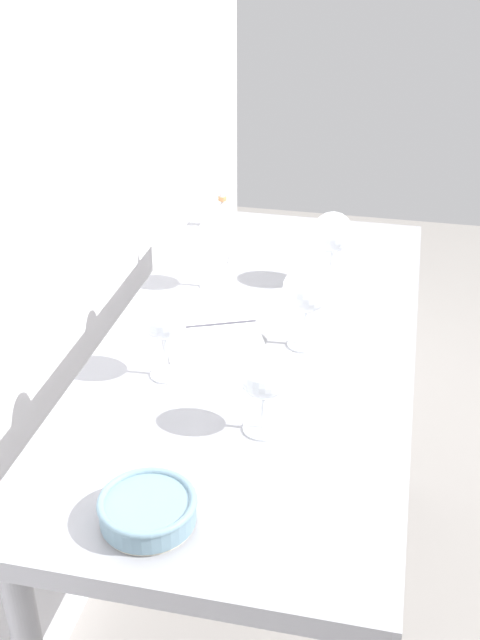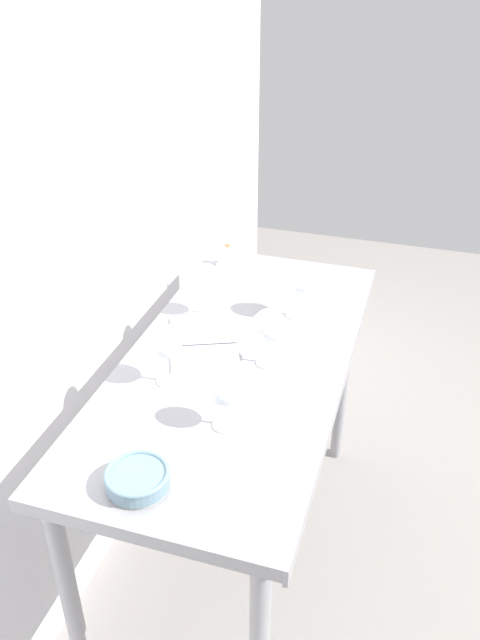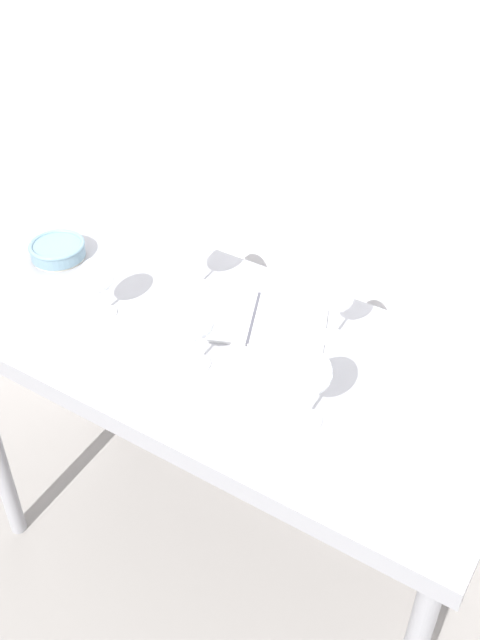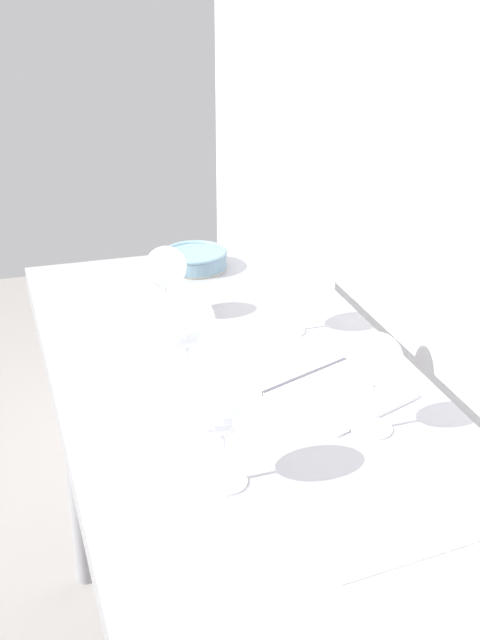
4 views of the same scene
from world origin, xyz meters
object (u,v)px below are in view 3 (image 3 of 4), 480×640
object	(u,v)px
wine_glass_near_left	(97,277)
tasting_bowl	(58,250)
wine_glass_far_right	(337,297)
tasting_sheet_upper	(408,400)
wine_glass_far_left	(194,244)
wine_glass_near_right	(309,374)
open_notebook	(254,318)
wine_glass_near_center	(193,321)

from	to	relation	value
wine_glass_near_left	tasting_bowl	distance (m)	0.30
wine_glass_far_right	tasting_sheet_upper	bearing A→B (deg)	-22.90
tasting_sheet_upper	wine_glass_far_left	bearing A→B (deg)	164.18
tasting_sheet_upper	wine_glass_near_right	bearing A→B (deg)	-139.64
tasting_bowl	wine_glass_far_left	bearing A→B (deg)	13.10
wine_glass_far_right	wine_glass_near_left	bearing A→B (deg)	-157.21
wine_glass_far_left	wine_glass_near_left	world-z (taller)	wine_glass_far_left
wine_glass_near_left	wine_glass_near_right	bearing A→B (deg)	-4.74
tasting_bowl	tasting_sheet_upper	bearing A→B (deg)	-0.19
open_notebook	wine_glass_near_right	bearing A→B (deg)	-63.54
wine_glass_far_left	wine_glass_far_right	xyz separation A→B (m)	(0.39, 0.00, -0.01)
open_notebook	tasting_sheet_upper	distance (m)	0.43
open_notebook	wine_glass_far_left	bearing A→B (deg)	146.22
wine_glass_near_center	wine_glass_far_right	world-z (taller)	wine_glass_near_center
wine_glass_near_left	open_notebook	distance (m)	0.39
wine_glass_near_left	tasting_bowl	world-z (taller)	wine_glass_near_left
wine_glass_near_right	tasting_bowl	xyz separation A→B (m)	(-0.86, 0.18, -0.11)
open_notebook	tasting_sheet_upper	world-z (taller)	open_notebook
open_notebook	wine_glass_near_left	bearing A→B (deg)	-174.22
wine_glass_near_center	wine_glass_near_left	bearing A→B (deg)	174.46
wine_glass_far_left	tasting_bowl	world-z (taller)	wine_glass_far_left
wine_glass_near_right	open_notebook	distance (m)	0.38
wine_glass_near_center	tasting_sheet_upper	world-z (taller)	wine_glass_near_center
wine_glass_near_center	tasting_bowl	bearing A→B (deg)	164.68
wine_glass_near_center	wine_glass_far_right	size ratio (longest dim) A/B	1.05
wine_glass_near_left	wine_glass_far_left	bearing A→B (deg)	59.01
wine_glass_far_left	wine_glass_near_left	xyz separation A→B (m)	(-0.13, -0.22, -0.02)
wine_glass_near_center	open_notebook	size ratio (longest dim) A/B	0.44
tasting_sheet_upper	tasting_bowl	size ratio (longest dim) A/B	1.38
wine_glass_far_left	wine_glass_far_right	size ratio (longest dim) A/B	1.07
open_notebook	wine_glass_far_right	bearing A→B (deg)	-11.48
wine_glass_near_center	wine_glass_near_left	world-z (taller)	wine_glass_near_center
open_notebook	tasting_sheet_upper	xyz separation A→B (m)	(0.43, -0.06, -0.00)
tasting_sheet_upper	open_notebook	bearing A→B (deg)	165.17
wine_glass_near_left	wine_glass_near_center	bearing A→B (deg)	-5.54
wine_glass_near_center	tasting_sheet_upper	xyz separation A→B (m)	(0.45, 0.15, -0.13)
open_notebook	tasting_bowl	bearing A→B (deg)	162.25
open_notebook	wine_glass_near_center	bearing A→B (deg)	-119.91
wine_glass_near_right	tasting_bowl	world-z (taller)	wine_glass_near_right
wine_glass_far_left	tasting_bowl	distance (m)	0.42
wine_glass_far_left	tasting_bowl	bearing A→B (deg)	-166.90
wine_glass_near_center	wine_glass_far_right	distance (m)	0.33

